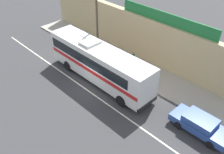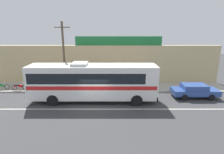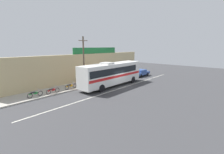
{
  "view_description": "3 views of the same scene",
  "coord_description": "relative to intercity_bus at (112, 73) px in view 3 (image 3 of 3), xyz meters",
  "views": [
    {
      "loc": [
        14.9,
        -11.92,
        14.61
      ],
      "look_at": [
        1.35,
        1.23,
        1.11
      ],
      "focal_mm": 40.45,
      "sensor_mm": 36.0,
      "label": 1
    },
    {
      "loc": [
        1.56,
        -15.42,
        6.84
      ],
      "look_at": [
        1.51,
        1.92,
        2.19
      ],
      "focal_mm": 29.14,
      "sensor_mm": 36.0,
      "label": 2
    },
    {
      "loc": [
        -18.65,
        -14.8,
        6.12
      ],
      "look_at": [
        0.2,
        1.56,
        1.28
      ],
      "focal_mm": 25.43,
      "sensor_mm": 36.0,
      "label": 3
    }
  ],
  "objects": [
    {
      "name": "motorcycle_orange",
      "position": [
        -8.45,
        2.76,
        -1.5
      ],
      "size": [
        1.85,
        0.56,
        0.94
      ],
      "color": "black",
      "rests_on": "sidewalk_slab"
    },
    {
      "name": "motorcycle_red",
      "position": [
        -5.62,
        2.93,
        -1.5
      ],
      "size": [
        1.95,
        0.56,
        0.94
      ],
      "color": "black",
      "rests_on": "sidewalk_slab"
    },
    {
      "name": "storefront_facade",
      "position": [
        0.34,
        6.23,
        0.33
      ],
      "size": [
        30.0,
        0.7,
        4.8
      ],
      "primitive_type": "cube",
      "color": "tan",
      "rests_on": "ground_plane"
    },
    {
      "name": "pedestrian_far_right",
      "position": [
        0.71,
        4.09,
        -1.01
      ],
      "size": [
        0.3,
        0.48,
        1.58
      ],
      "color": "brown",
      "rests_on": "sidewalk_slab"
    },
    {
      "name": "road_center_stripe",
      "position": [
        0.34,
        -1.92,
        -2.06
      ],
      "size": [
        30.0,
        0.14,
        0.01
      ],
      "primitive_type": "cube",
      "color": "silver",
      "rests_on": "ground_plane"
    },
    {
      "name": "ground_plane",
      "position": [
        0.34,
        -1.12,
        -2.07
      ],
      "size": [
        70.0,
        70.0,
        0.0
      ],
      "primitive_type": "plane",
      "color": "#3A3A3D"
    },
    {
      "name": "pedestrian_near_shop",
      "position": [
        -1.56,
        3.56,
        -0.96
      ],
      "size": [
        0.3,
        0.48,
        1.66
      ],
      "color": "black",
      "rests_on": "sidewalk_slab"
    },
    {
      "name": "sidewalk_slab",
      "position": [
        0.34,
        4.08,
        -2.0
      ],
      "size": [
        30.0,
        3.6,
        0.14
      ],
      "primitive_type": "cube",
      "color": "#A8A399",
      "rests_on": "ground_plane"
    },
    {
      "name": "motorcycle_blue",
      "position": [
        -10.61,
        2.98,
        -1.5
      ],
      "size": [
        1.86,
        0.56,
        0.94
      ],
      "color": "black",
      "rests_on": "sidewalk_slab"
    },
    {
      "name": "intercity_bus",
      "position": [
        0.0,
        0.0,
        0.0
      ],
      "size": [
        11.94,
        2.61,
        3.78
      ],
      "color": "white",
      "rests_on": "ground_plane"
    },
    {
      "name": "storefront_billboard",
      "position": [
        2.71,
        6.23,
        3.28
      ],
      "size": [
        10.68,
        0.12,
        1.1
      ],
      "primitive_type": "cube",
      "color": "#1E7538",
      "rests_on": "storefront_facade"
    },
    {
      "name": "parked_car",
      "position": [
        10.31,
        0.97,
        -1.33
      ],
      "size": [
        4.54,
        1.92,
        1.37
      ],
      "color": "#2D4C93",
      "rests_on": "ground_plane"
    },
    {
      "name": "utility_pole",
      "position": [
        -3.23,
        2.76,
        1.91
      ],
      "size": [
        1.6,
        0.22,
        7.41
      ],
      "color": "brown",
      "rests_on": "sidewalk_slab"
    }
  ]
}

